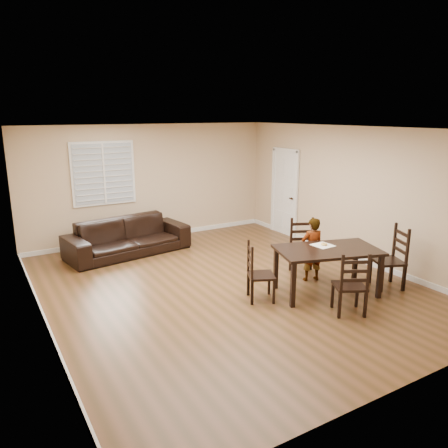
{
  "coord_description": "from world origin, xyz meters",
  "views": [
    {
      "loc": [
        -3.68,
        -6.14,
        2.95
      ],
      "look_at": [
        0.19,
        0.42,
        1.0
      ],
      "focal_mm": 35.0,
      "sensor_mm": 36.0,
      "label": 1
    }
  ],
  "objects_px": {
    "child": "(312,249)",
    "chair_far": "(352,288)",
    "chair_right": "(395,259)",
    "sofa": "(128,237)",
    "donut": "(324,244)",
    "chair_left": "(254,274)",
    "chair_near": "(302,248)",
    "dining_table": "(328,254)"
  },
  "relations": [
    {
      "from": "child",
      "to": "chair_far",
      "type": "bearing_deg",
      "value": 83.94
    },
    {
      "from": "chair_right",
      "to": "sofa",
      "type": "xyz_separation_m",
      "value": [
        -3.39,
        4.12,
        -0.12
      ]
    },
    {
      "from": "donut",
      "to": "sofa",
      "type": "height_order",
      "value": "donut"
    },
    {
      "from": "chair_left",
      "to": "chair_right",
      "type": "bearing_deg",
      "value": -83.22
    },
    {
      "from": "chair_near",
      "to": "dining_table",
      "type": "bearing_deg",
      "value": -83.64
    },
    {
      "from": "chair_left",
      "to": "sofa",
      "type": "relative_size",
      "value": 0.37
    },
    {
      "from": "chair_far",
      "to": "donut",
      "type": "bearing_deg",
      "value": -81.95
    },
    {
      "from": "donut",
      "to": "chair_near",
      "type": "bearing_deg",
      "value": 73.15
    },
    {
      "from": "dining_table",
      "to": "sofa",
      "type": "bearing_deg",
      "value": 137.44
    },
    {
      "from": "child",
      "to": "donut",
      "type": "height_order",
      "value": "child"
    },
    {
      "from": "dining_table",
      "to": "chair_far",
      "type": "bearing_deg",
      "value": -91.4
    },
    {
      "from": "chair_left",
      "to": "donut",
      "type": "bearing_deg",
      "value": -74.93
    },
    {
      "from": "chair_right",
      "to": "child",
      "type": "distance_m",
      "value": 1.42
    },
    {
      "from": "chair_far",
      "to": "child",
      "type": "relative_size",
      "value": 0.85
    },
    {
      "from": "chair_left",
      "to": "chair_right",
      "type": "xyz_separation_m",
      "value": [
        2.41,
        -0.77,
        0.06
      ]
    },
    {
      "from": "chair_near",
      "to": "chair_right",
      "type": "relative_size",
      "value": 0.95
    },
    {
      "from": "chair_near",
      "to": "sofa",
      "type": "relative_size",
      "value": 0.4
    },
    {
      "from": "chair_near",
      "to": "sofa",
      "type": "bearing_deg",
      "value": 157.03
    },
    {
      "from": "chair_near",
      "to": "sofa",
      "type": "distance_m",
      "value": 3.7
    },
    {
      "from": "dining_table",
      "to": "chair_near",
      "type": "relative_size",
      "value": 1.79
    },
    {
      "from": "chair_left",
      "to": "chair_near",
      "type": "bearing_deg",
      "value": -43.23
    },
    {
      "from": "donut",
      "to": "chair_far",
      "type": "bearing_deg",
      "value": -109.45
    },
    {
      "from": "chair_far",
      "to": "donut",
      "type": "distance_m",
      "value": 1.12
    },
    {
      "from": "chair_near",
      "to": "chair_left",
      "type": "height_order",
      "value": "chair_near"
    },
    {
      "from": "child",
      "to": "chair_right",
      "type": "bearing_deg",
      "value": 149.0
    },
    {
      "from": "chair_right",
      "to": "child",
      "type": "xyz_separation_m",
      "value": [
        -1.04,
        0.96,
        0.08
      ]
    },
    {
      "from": "child",
      "to": "donut",
      "type": "distance_m",
      "value": 0.47
    },
    {
      "from": "chair_right",
      "to": "child",
      "type": "bearing_deg",
      "value": -110.2
    },
    {
      "from": "chair_far",
      "to": "chair_right",
      "type": "xyz_separation_m",
      "value": [
        1.49,
        0.44,
        0.05
      ]
    },
    {
      "from": "chair_right",
      "to": "sofa",
      "type": "bearing_deg",
      "value": -117.78
    },
    {
      "from": "chair_far",
      "to": "chair_right",
      "type": "relative_size",
      "value": 0.9
    },
    {
      "from": "chair_near",
      "to": "child",
      "type": "distance_m",
      "value": 0.47
    },
    {
      "from": "dining_table",
      "to": "chair_left",
      "type": "height_order",
      "value": "chair_left"
    },
    {
      "from": "donut",
      "to": "sofa",
      "type": "xyz_separation_m",
      "value": [
        -2.25,
        3.55,
        -0.43
      ]
    },
    {
      "from": "chair_far",
      "to": "donut",
      "type": "height_order",
      "value": "chair_far"
    },
    {
      "from": "chair_near",
      "to": "chair_far",
      "type": "relative_size",
      "value": 1.05
    },
    {
      "from": "chair_left",
      "to": "chair_right",
      "type": "distance_m",
      "value": 2.53
    },
    {
      "from": "chair_far",
      "to": "sofa",
      "type": "bearing_deg",
      "value": -39.92
    },
    {
      "from": "dining_table",
      "to": "child",
      "type": "distance_m",
      "value": 0.61
    },
    {
      "from": "chair_right",
      "to": "donut",
      "type": "xyz_separation_m",
      "value": [
        -1.14,
        0.56,
        0.31
      ]
    },
    {
      "from": "dining_table",
      "to": "child",
      "type": "xyz_separation_m",
      "value": [
        0.18,
        0.58,
        -0.11
      ]
    },
    {
      "from": "dining_table",
      "to": "chair_left",
      "type": "xyz_separation_m",
      "value": [
        -1.2,
        0.39,
        -0.26
      ]
    }
  ]
}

